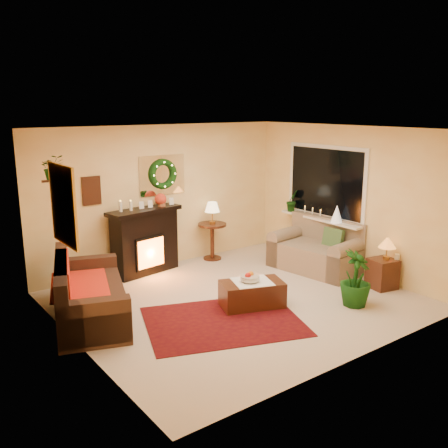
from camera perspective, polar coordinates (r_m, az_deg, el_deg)
floor at (r=7.77m, az=1.55°, el=-8.76°), size 5.00×5.00×0.00m
ceiling at (r=7.20m, az=1.69°, el=10.76°), size 5.00×5.00×0.00m
wall_back at (r=9.22m, az=-7.06°, el=3.13°), size 5.00×5.00×0.00m
wall_front at (r=5.84m, az=15.40°, el=-3.36°), size 5.00×5.00×0.00m
wall_left at (r=6.20m, az=-16.89°, el=-2.48°), size 4.50×4.50×0.00m
wall_right at (r=9.11m, az=14.11°, el=2.69°), size 4.50×4.50×0.00m
area_rug at (r=7.07m, az=-0.09°, el=-11.05°), size 2.53×2.22×0.01m
sofa at (r=7.28m, az=-15.01°, el=-7.19°), size 1.52×2.22×0.88m
red_throw at (r=7.41m, az=-16.18°, el=-6.69°), size 0.78×1.26×0.02m
fireplace at (r=8.97m, az=-9.03°, el=-2.14°), size 1.25×0.57×1.10m
poinsettia at (r=8.96m, az=-7.27°, el=2.82°), size 0.21×0.21×0.21m
mantel_candle_a at (r=8.62m, az=-11.75°, el=1.95°), size 0.06×0.06×0.19m
mantel_candle_b at (r=8.65m, az=-10.61°, el=2.05°), size 0.06×0.06×0.17m
mantel_mirror at (r=9.14m, az=-7.07°, el=5.58°), size 0.92×0.02×0.72m
wreath at (r=9.10m, az=-6.95°, el=5.68°), size 0.55×0.11×0.55m
wall_art at (r=8.59m, az=-14.91°, el=3.70°), size 0.32×0.03×0.48m
gold_mirror at (r=6.38m, az=-17.92°, el=2.05°), size 0.03×0.84×1.00m
hanging_plant at (r=7.10m, az=-18.96°, el=4.88°), size 0.33×0.28×0.36m
loveseat at (r=9.19m, az=10.51°, el=-2.67°), size 1.13×1.71×0.92m
window_frame at (r=9.41m, az=11.55°, el=4.71°), size 0.03×1.86×1.36m
window_glass at (r=9.40m, az=11.49°, el=4.70°), size 0.02×1.70×1.22m
window_sill at (r=9.46m, az=10.93°, el=0.59°), size 0.22×1.86×0.04m
mini_tree at (r=9.12m, az=12.76°, el=1.11°), size 0.22×0.22×0.33m
sill_plant at (r=9.90m, az=7.78°, el=2.56°), size 0.30×0.24×0.55m
side_table_round at (r=9.70m, az=-1.35°, el=-2.17°), size 0.67×0.67×0.71m
lamp_cream at (r=9.53m, az=-1.35°, el=0.99°), size 0.28×0.28×0.43m
end_table_square at (r=8.61m, az=17.65°, el=-5.25°), size 0.47×0.47×0.49m
lamp_tiffany at (r=8.47m, az=18.16°, el=-2.23°), size 0.28×0.28×0.41m
coffee_table at (r=7.51m, az=3.22°, el=-7.88°), size 1.03×0.79×0.38m
fruit_bowl at (r=7.42m, az=2.98°, el=-6.16°), size 0.28×0.28×0.07m
floor_palm at (r=7.71m, az=14.83°, el=-5.86°), size 1.85×1.85×2.53m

